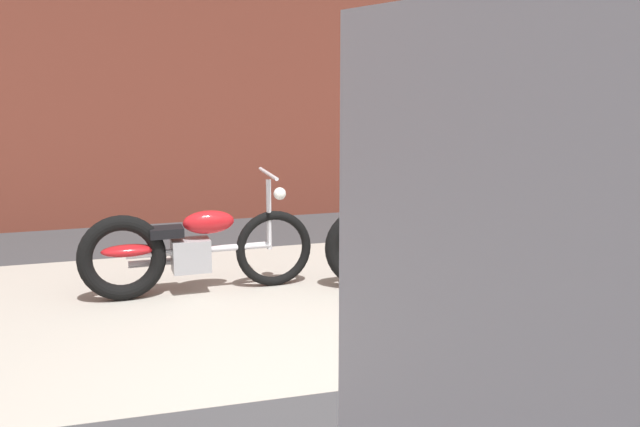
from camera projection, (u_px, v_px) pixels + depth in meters
name	position (u px, v px, depth m)	size (l,w,h in m)	color
ground_plane	(334.00, 392.00, 4.64)	(80.00, 80.00, 0.00)	#38383A
sidewalk_slab	(273.00, 302.00, 6.29)	(36.00, 3.50, 0.01)	#9E998E
motorcycle_red	(182.00, 249.00, 6.41)	(2.01, 0.58, 1.03)	black
motorcycle_green	(423.00, 244.00, 6.60)	(1.97, 0.75, 1.03)	black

